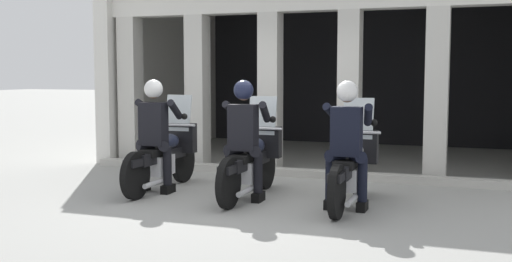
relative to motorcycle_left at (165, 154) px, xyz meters
The scene contains 9 objects.
ground_plane 3.28m from the motorcycle_left, 64.87° to the left, with size 80.00×80.00×0.00m, color #999993.
station_building 5.15m from the motorcycle_left, 71.42° to the left, with size 7.96×5.17×3.29m.
kerb_strip 2.32m from the motorcycle_left, 46.66° to the left, with size 7.46×0.24×0.12m, color #B7B5AD.
motorcycle_left is the anchor object (origin of this frame).
police_officer_left 0.52m from the motorcycle_left, 90.26° to the right, with size 0.63×0.61×1.58m.
motorcycle_center 1.38m from the motorcycle_left, ahead, with size 0.62×2.04×1.35m.
police_officer_center 1.49m from the motorcycle_left, 15.54° to the right, with size 0.63×0.61×1.58m.
motorcycle_right 2.76m from the motorcycle_left, ahead, with size 0.62×2.04×1.35m.
police_officer_right 2.82m from the motorcycle_left, ahead, with size 0.63×0.61×1.58m.
Camera 1 is at (2.89, -7.81, 1.68)m, focal length 43.38 mm.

